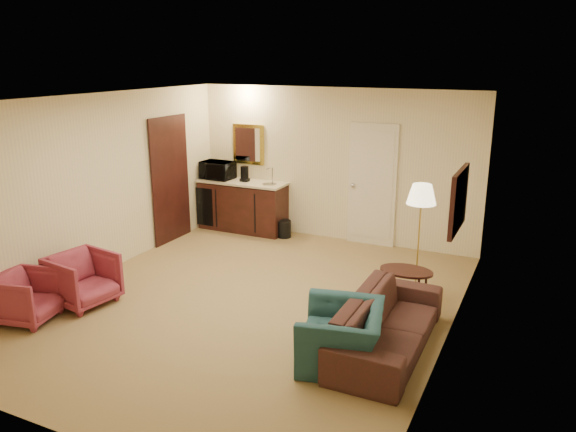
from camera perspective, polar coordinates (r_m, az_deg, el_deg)
name	(u,v)px	position (r m, az deg, el deg)	size (l,w,h in m)	color
ground	(249,302)	(7.42, -3.96, -8.72)	(6.00, 6.00, 0.00)	#94714B
room_walls	(269,162)	(7.59, -1.99, 5.51)	(5.02, 6.01, 2.61)	beige
wetbar_cabinet	(243,206)	(10.27, -4.61, 1.05)	(1.64, 0.58, 0.92)	#3C1613
sofa	(388,315)	(6.24, 10.13, -9.88)	(2.04, 0.60, 0.80)	black
teal_armchair	(342,327)	(5.90, 5.47, -11.15)	(0.95, 0.61, 0.83)	#1D4549
rose_chair_near	(83,277)	(7.68, -20.11, -5.82)	(0.72, 0.67, 0.74)	#943043
rose_chair_far	(27,294)	(7.48, -25.00, -7.24)	(0.66, 0.61, 0.68)	#943043
coffee_table	(406,284)	(7.60, 11.85, -6.77)	(0.70, 0.47, 0.40)	black
floor_lamp	(419,237)	(7.77, 13.15, -2.10)	(0.39, 0.39, 1.48)	gold
waste_bin	(284,229)	(9.90, -0.40, -1.32)	(0.24, 0.24, 0.31)	black
microwave	(217,168)	(10.35, -7.18, 4.84)	(0.58, 0.32, 0.40)	black
coffee_maker	(245,174)	(10.10, -4.43, 4.29)	(0.15, 0.15, 0.28)	black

